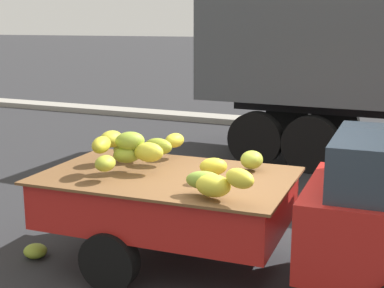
# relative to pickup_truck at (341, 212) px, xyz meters

# --- Properties ---
(ground) EXTENTS (220.00, 220.00, 0.00)m
(ground) POSITION_rel_pickup_truck_xyz_m (-0.84, -0.02, -0.89)
(ground) COLOR #28282B
(curb_strip) EXTENTS (80.00, 0.80, 0.16)m
(curb_strip) POSITION_rel_pickup_truck_xyz_m (-0.84, 8.99, -0.81)
(curb_strip) COLOR gray
(curb_strip) RESTS_ON ground
(pickup_truck) EXTENTS (5.02, 2.03, 1.70)m
(pickup_truck) POSITION_rel_pickup_truck_xyz_m (0.00, 0.00, 0.00)
(pickup_truck) COLOR #B21E19
(pickup_truck) RESTS_ON ground
(fallen_banana_bunch_near_tailgate) EXTENTS (0.40, 0.39, 0.16)m
(fallen_banana_bunch_near_tailgate) POSITION_rel_pickup_truck_xyz_m (-3.45, -0.61, -0.81)
(fallen_banana_bunch_near_tailgate) COLOR olive
(fallen_banana_bunch_near_tailgate) RESTS_ON ground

